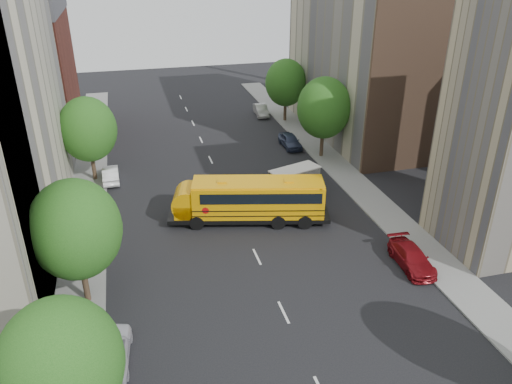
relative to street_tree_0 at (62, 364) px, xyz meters
name	(u,v)px	position (x,y,z in m)	size (l,w,h in m)	color
ground	(250,242)	(11.00, 14.00, -4.64)	(120.00, 120.00, 0.00)	black
sidewalk_left	(86,228)	(-0.50, 19.00, -4.58)	(3.00, 80.00, 0.12)	slate
sidewalk_right	(365,193)	(22.50, 19.00, -4.58)	(3.00, 80.00, 0.12)	slate
lane_markings	(222,185)	(11.00, 24.00, -4.64)	(0.15, 64.00, 0.01)	silver
building_left_redbrick	(22,79)	(-7.00, 42.00, 1.86)	(10.00, 15.00, 13.00)	maroon
building_right_far	(366,52)	(29.00, 34.00, 4.36)	(10.00, 22.00, 18.00)	#C3B897
building_right_sidewall	(422,75)	(29.00, 23.00, 4.36)	(10.10, 0.30, 18.00)	brown
street_tree_0	(62,364)	(0.00, 0.00, 0.00)	(4.80, 4.80, 7.41)	#38281C
street_tree_1	(75,230)	(0.00, 10.00, 0.31)	(5.12, 5.12, 7.90)	#38281C
street_tree_2	(88,129)	(0.00, 28.00, 0.19)	(4.99, 4.99, 7.71)	#38281C
street_tree_4	(324,108)	(22.00, 28.00, 0.43)	(5.25, 5.25, 8.10)	#38281C
street_tree_5	(286,83)	(22.00, 40.00, 0.06)	(4.86, 4.86, 7.51)	#38281C
school_bus	(247,199)	(11.59, 17.05, -2.71)	(12.55, 5.66, 3.46)	black
safari_truck	(290,182)	(16.23, 20.56, -3.42)	(5.71, 3.48, 2.31)	black
parked_car_0	(112,352)	(1.41, 4.44, -3.88)	(1.79, 4.46, 1.52)	silver
parked_car_1	(111,174)	(1.40, 27.36, -3.98)	(1.39, 4.00, 1.32)	white
parked_car_3	(412,258)	(20.60, 8.32, -3.98)	(1.84, 4.53, 1.31)	maroon
parked_car_4	(290,141)	(19.80, 31.37, -3.94)	(1.67, 4.14, 1.41)	#2F3853
parked_car_5	(261,110)	(19.80, 42.96, -3.97)	(1.43, 4.09, 1.35)	#9C9C97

